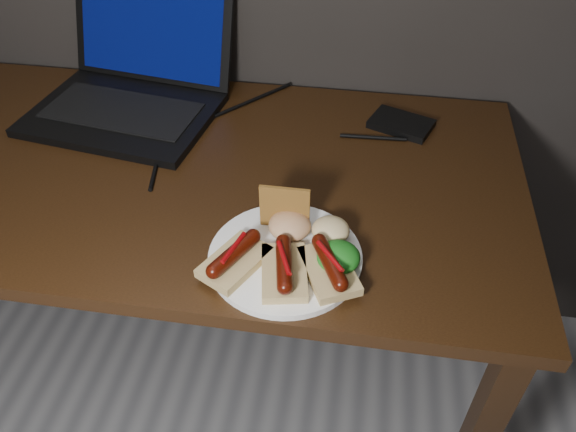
# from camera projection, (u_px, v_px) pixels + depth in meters

# --- Properties ---
(desk) EXTENTS (1.40, 0.70, 0.75)m
(desk) POSITION_uv_depth(u_px,v_px,m) (175.00, 199.00, 1.18)
(desk) COLOR black
(desk) RESTS_ON ground
(laptop) EXTENTS (0.44, 0.42, 0.25)m
(laptop) POSITION_uv_depth(u_px,v_px,m) (133.00, 84.00, 1.26)
(laptop) COLOR black
(laptop) RESTS_ON desk
(hard_drive) EXTENTS (0.15, 0.13, 0.02)m
(hard_drive) POSITION_uv_depth(u_px,v_px,m) (401.00, 124.00, 1.22)
(hard_drive) COLOR black
(hard_drive) RESTS_ON desk
(desk_cables) EXTENTS (1.01, 0.44, 0.01)m
(desk_cables) POSITION_uv_depth(u_px,v_px,m) (172.00, 126.00, 1.22)
(desk_cables) COLOR black
(desk_cables) RESTS_ON desk
(plate) EXTENTS (0.26, 0.26, 0.01)m
(plate) POSITION_uv_depth(u_px,v_px,m) (285.00, 257.00, 0.93)
(plate) COLOR white
(plate) RESTS_ON desk
(bread_sausage_left) EXTENTS (0.12, 0.13, 0.04)m
(bread_sausage_left) POSITION_uv_depth(u_px,v_px,m) (234.00, 258.00, 0.89)
(bread_sausage_left) COLOR tan
(bread_sausage_left) RESTS_ON plate
(bread_sausage_center) EXTENTS (0.09, 0.13, 0.04)m
(bread_sausage_center) POSITION_uv_depth(u_px,v_px,m) (284.00, 268.00, 0.88)
(bread_sausage_center) COLOR tan
(bread_sausage_center) RESTS_ON plate
(bread_sausage_right) EXTENTS (0.11, 0.13, 0.04)m
(bread_sausage_right) POSITION_uv_depth(u_px,v_px,m) (329.00, 267.00, 0.88)
(bread_sausage_right) COLOR tan
(bread_sausage_right) RESTS_ON plate
(crispbread) EXTENTS (0.08, 0.01, 0.08)m
(crispbread) POSITION_uv_depth(u_px,v_px,m) (285.00, 208.00, 0.94)
(crispbread) COLOR #9D642B
(crispbread) RESTS_ON plate
(salad_greens) EXTENTS (0.07, 0.07, 0.04)m
(salad_greens) POSITION_uv_depth(u_px,v_px,m) (339.00, 257.00, 0.89)
(salad_greens) COLOR #115811
(salad_greens) RESTS_ON plate
(salsa_mound) EXTENTS (0.07, 0.07, 0.04)m
(salsa_mound) POSITION_uv_depth(u_px,v_px,m) (290.00, 225.00, 0.94)
(salsa_mound) COLOR #AA3011
(salsa_mound) RESTS_ON plate
(coleslaw_mound) EXTENTS (0.06, 0.06, 0.04)m
(coleslaw_mound) POSITION_uv_depth(u_px,v_px,m) (331.00, 230.00, 0.94)
(coleslaw_mound) COLOR beige
(coleslaw_mound) RESTS_ON plate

